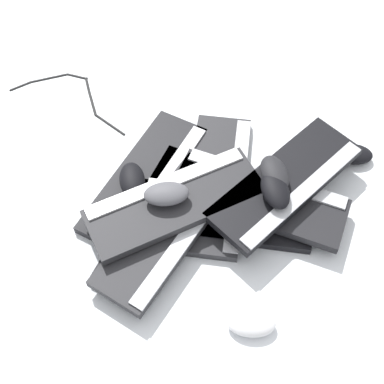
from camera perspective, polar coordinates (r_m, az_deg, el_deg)
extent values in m
plane|color=silver|center=(1.45, 0.24, 2.22)|extent=(3.20, 3.20, 0.00)
cube|color=black|center=(1.36, -3.60, -2.99)|extent=(0.46, 0.31, 0.02)
cube|color=silver|center=(1.33, -1.46, -3.53)|extent=(0.40, 0.19, 0.01)
cube|color=black|center=(1.36, 3.48, -2.51)|extent=(0.39, 0.44, 0.02)
cube|color=silver|center=(1.38, 3.77, -0.21)|extent=(0.29, 0.35, 0.01)
cube|color=#232326|center=(1.42, 2.61, 1.01)|extent=(0.44, 0.39, 0.02)
cube|color=silver|center=(1.40, 4.91, 1.09)|extent=(0.35, 0.29, 0.01)
cube|color=black|center=(1.43, -5.06, 1.48)|extent=(0.46, 0.28, 0.02)
cube|color=silver|center=(1.40, -3.14, 0.95)|extent=(0.41, 0.17, 0.01)
cube|color=#232326|center=(1.31, -2.70, -3.93)|extent=(0.46, 0.25, 0.02)
cube|color=#B2B5BA|center=(1.28, -0.63, -4.77)|extent=(0.41, 0.14, 0.01)
cube|color=black|center=(1.36, 7.15, -0.70)|extent=(0.32, 0.46, 0.02)
cube|color=#B2B5BA|center=(1.38, 7.92, 1.46)|extent=(0.21, 0.39, 0.01)
cube|color=#232326|center=(1.31, -1.77, -1.19)|extent=(0.46, 0.27, 0.02)
cube|color=silver|center=(1.33, -2.82, 1.00)|extent=(0.41, 0.16, 0.01)
cube|color=black|center=(1.36, 9.90, 1.03)|extent=(0.44, 0.15, 0.02)
cube|color=#B2B5BA|center=(1.34, 11.80, -0.05)|extent=(0.42, 0.04, 0.01)
ellipsoid|color=silver|center=(1.24, 6.34, -13.74)|extent=(0.12, 0.12, 0.04)
ellipsoid|color=black|center=(1.38, -6.41, 1.29)|extent=(0.12, 0.13, 0.04)
ellipsoid|color=black|center=(1.33, 8.80, 1.96)|extent=(0.11, 0.13, 0.04)
ellipsoid|color=black|center=(1.37, 2.13, 1.15)|extent=(0.10, 0.13, 0.04)
ellipsoid|color=black|center=(1.53, 16.74, 3.90)|extent=(0.12, 0.13, 0.04)
ellipsoid|color=black|center=(1.30, 8.87, 0.20)|extent=(0.11, 0.13, 0.04)
ellipsoid|color=#4C4C51|center=(1.28, -2.76, -0.20)|extent=(0.13, 0.12, 0.04)
cylinder|color=black|center=(1.57, -8.80, 7.19)|extent=(0.02, 0.11, 0.01)
cylinder|color=black|center=(1.63, -10.59, 9.33)|extent=(0.05, 0.09, 0.01)
cylinder|color=black|center=(1.69, -11.08, 11.16)|extent=(0.04, 0.06, 0.01)
cylinder|color=black|center=(1.72, -12.21, 12.03)|extent=(0.04, 0.06, 0.01)
cylinder|color=black|center=(1.73, -15.01, 11.71)|extent=(0.11, 0.06, 0.01)
cylinder|color=black|center=(1.73, -17.83, 10.77)|extent=(0.07, 0.02, 0.01)
sphere|color=black|center=(1.54, -7.29, 6.18)|extent=(0.01, 0.01, 0.01)
sphere|color=black|center=(1.60, -10.25, 8.16)|extent=(0.01, 0.01, 0.01)
sphere|color=black|center=(1.66, -10.91, 10.45)|extent=(0.01, 0.01, 0.01)
sphere|color=black|center=(1.71, -11.25, 11.85)|extent=(0.01, 0.01, 0.01)
sphere|color=black|center=(1.73, -13.16, 12.20)|extent=(0.01, 0.01, 0.01)
sphere|color=black|center=(1.74, -16.85, 11.22)|extent=(0.01, 0.01, 0.01)
sphere|color=black|center=(1.73, -18.81, 10.31)|extent=(0.01, 0.01, 0.01)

